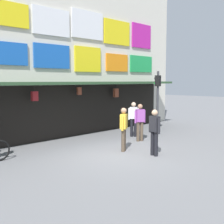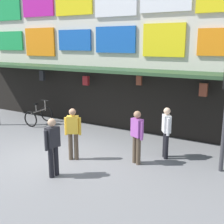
% 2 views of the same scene
% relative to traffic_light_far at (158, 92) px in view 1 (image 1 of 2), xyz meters
% --- Properties ---
extents(ground_plane, '(80.00, 80.00, 0.00)m').
position_rel_traffic_light_far_xyz_m(ground_plane, '(-4.89, -1.68, -2.14)').
color(ground_plane, slate).
extents(shopfront, '(18.00, 2.60, 8.00)m').
position_rel_traffic_light_far_xyz_m(shopfront, '(-4.89, 2.89, 1.82)').
color(shopfront, beige).
rests_on(shopfront, ground).
extents(traffic_light_far, '(0.33, 0.35, 3.20)m').
position_rel_traffic_light_far_xyz_m(traffic_light_far, '(0.00, 0.00, 0.00)').
color(traffic_light_far, '#38383D').
rests_on(traffic_light_far, ground).
extents(pedestrian_in_black, '(0.49, 0.35, 1.68)m').
position_rel_traffic_light_far_xyz_m(pedestrian_in_black, '(-2.37, -0.77, -1.19)').
color(pedestrian_in_black, brown).
rests_on(pedestrian_in_black, ground).
extents(pedestrian_in_green, '(0.38, 0.45, 1.68)m').
position_rel_traffic_light_far_xyz_m(pedestrian_in_green, '(-1.76, 0.12, -1.19)').
color(pedestrian_in_green, black).
rests_on(pedestrian_in_green, ground).
extents(pedestrian_in_red, '(0.47, 0.37, 1.68)m').
position_rel_traffic_light_far_xyz_m(pedestrian_in_red, '(-4.25, -1.50, -1.19)').
color(pedestrian_in_red, brown).
rests_on(pedestrian_in_red, ground).
extents(pedestrian_in_white, '(0.28, 0.52, 1.68)m').
position_rel_traffic_light_far_xyz_m(pedestrian_in_white, '(-3.98, -2.75, -1.19)').
color(pedestrian_in_white, black).
rests_on(pedestrian_in_white, ground).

